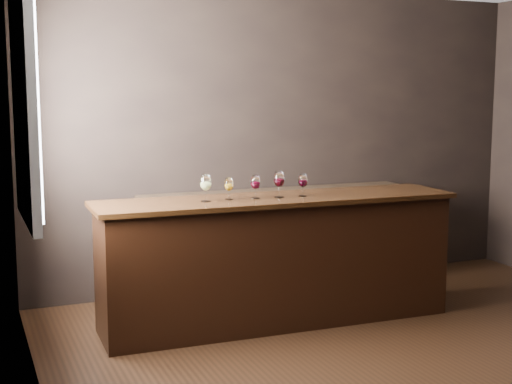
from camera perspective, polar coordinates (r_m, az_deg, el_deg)
name	(u,v)px	position (r m, az deg, el deg)	size (l,w,h in m)	color
ground	(418,359)	(5.25, 12.87, -12.91)	(5.00, 5.00, 0.00)	black
room_shell	(388,99)	(4.87, 10.50, 7.35)	(5.02, 4.52, 2.81)	black
bar_counter	(277,262)	(5.76, 1.71, -5.65)	(2.83, 0.61, 0.99)	black
bar_top	(278,199)	(5.66, 1.73, -0.59)	(2.92, 0.68, 0.04)	black
back_bar_shelf	(278,240)	(6.73, 1.77, -3.85)	(2.63, 0.40, 0.95)	black
glass_white	(206,183)	(5.42, -4.04, 0.70)	(0.09, 0.09, 0.21)	white
glass_amber	(229,185)	(5.52, -2.18, 0.57)	(0.07, 0.07, 0.17)	white
glass_red_a	(255,183)	(5.57, -0.04, 0.75)	(0.08, 0.08, 0.18)	white
glass_red_b	(279,180)	(5.63, 1.86, 0.99)	(0.09, 0.09, 0.21)	white
glass_red_c	(303,181)	(5.70, 3.78, 0.88)	(0.08, 0.08, 0.18)	white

